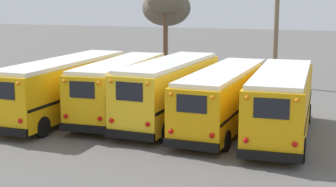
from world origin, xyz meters
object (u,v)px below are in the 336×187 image
school_bus_0 (65,86)px  school_bus_2 (169,90)px  utility_pole (276,29)px  bare_tree_1 (166,8)px  bare_tree_0 (165,0)px  school_bus_3 (224,96)px  school_bus_4 (281,102)px  school_bus_1 (121,87)px

school_bus_0 → school_bus_2: 5.92m
school_bus_2 → utility_pole: 14.26m
utility_pole → school_bus_2: bearing=-105.0°
school_bus_2 → bare_tree_1: bare_tree_1 is taller
utility_pole → bare_tree_0: (-8.74, 0.00, 2.10)m
school_bus_2 → school_bus_3: school_bus_2 is taller
utility_pole → school_bus_3: bearing=-92.9°
school_bus_4 → bare_tree_0: size_ratio=1.29×
school_bus_3 → school_bus_2: bearing=179.2°
school_bus_2 → school_bus_4: 5.97m
school_bus_0 → school_bus_3: school_bus_0 is taller
school_bus_1 → utility_pole: bearing=63.5°
school_bus_1 → school_bus_2: (2.95, -0.34, 0.08)m
utility_pole → bare_tree_0: utility_pole is taller
school_bus_4 → bare_tree_0: bare_tree_0 is taller
school_bus_1 → school_bus_2: 2.97m
bare_tree_1 → utility_pole: bearing=-17.1°
school_bus_1 → bare_tree_1: size_ratio=1.33×
school_bus_2 → school_bus_4: size_ratio=0.99×
utility_pole → school_bus_4: bearing=-81.1°
school_bus_1 → bare_tree_1: bare_tree_1 is taller
school_bus_1 → utility_pole: 14.99m
school_bus_4 → bare_tree_1: bearing=124.3°
school_bus_4 → school_bus_2: bearing=171.2°
school_bus_4 → utility_pole: (-2.26, 14.48, 2.50)m
school_bus_0 → bare_tree_1: 17.52m
bare_tree_0 → bare_tree_1: (-0.91, 2.96, -0.70)m
school_bus_1 → school_bus_3: 5.91m
school_bus_1 → utility_pole: utility_pole is taller
school_bus_0 → school_bus_3: (8.85, 0.51, -0.11)m
utility_pole → bare_tree_0: 8.99m
bare_tree_0 → school_bus_1: bearing=-80.8°
school_bus_4 → bare_tree_1: size_ratio=1.35×
bare_tree_1 → school_bus_3: bearing=-61.6°
school_bus_2 → bare_tree_1: (-6.01, 16.53, 3.84)m
school_bus_3 → school_bus_4: (2.95, -0.87, 0.10)m
school_bus_0 → school_bus_2: bearing=5.3°
school_bus_1 → school_bus_3: size_ratio=0.91×
school_bus_1 → bare_tree_0: (-2.15, 13.23, 4.62)m
school_bus_2 → bare_tree_0: (-5.10, 13.57, 4.54)m
school_bus_3 → bare_tree_0: bearing=120.6°
utility_pole → bare_tree_0: bearing=180.0°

